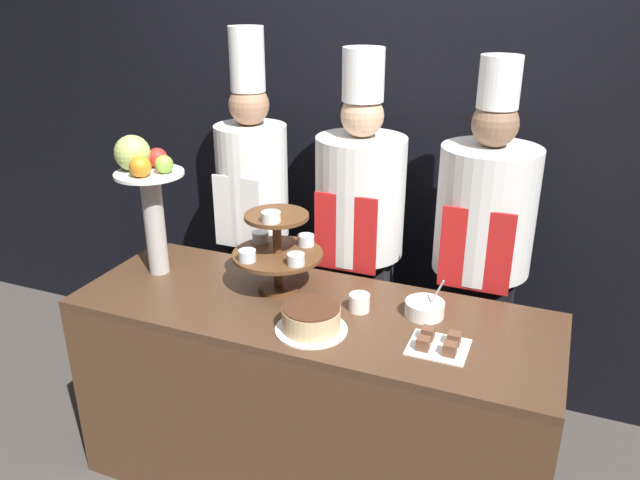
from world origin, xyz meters
name	(u,v)px	position (x,y,z in m)	size (l,w,h in m)	color
wall_back	(387,124)	(0.00, 1.31, 1.40)	(10.00, 0.06, 2.80)	black
buffet_counter	(311,398)	(0.00, 0.34, 0.43)	(1.91, 0.67, 0.87)	brown
tiered_stand	(277,247)	(-0.19, 0.43, 1.06)	(0.37, 0.37, 0.37)	brown
fruit_pedestal	(146,183)	(-0.77, 0.39, 1.27)	(0.29, 0.29, 0.60)	#B2ADA8
cake_round	(311,319)	(0.07, 0.18, 0.91)	(0.27, 0.27, 0.10)	white
cup_white	(359,303)	(0.18, 0.39, 0.90)	(0.08, 0.08, 0.07)	white
cake_square_tray	(439,343)	(0.53, 0.24, 0.88)	(0.21, 0.18, 0.05)	white
serving_bowl_far	(425,308)	(0.43, 0.45, 0.90)	(0.15, 0.15, 0.16)	white
chef_left	(253,209)	(-0.55, 0.92, 1.01)	(0.35, 0.35, 1.87)	#28282D
chef_center_left	(359,231)	(0.00, 0.92, 0.98)	(0.41, 0.41, 1.80)	#28282D
chef_center_right	(481,250)	(0.56, 0.92, 0.97)	(0.42, 0.42, 1.79)	black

